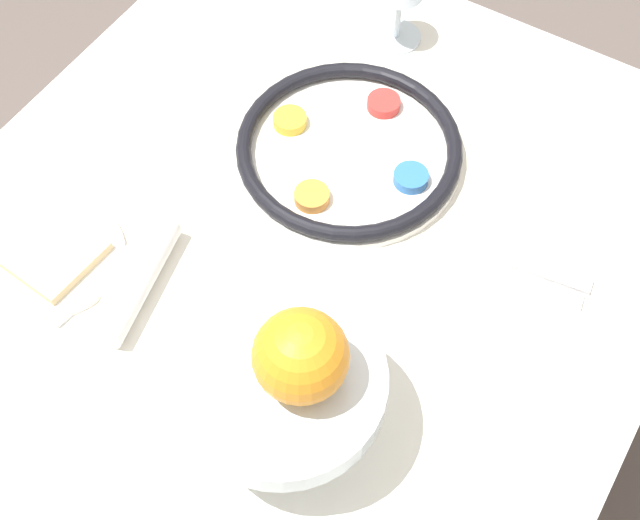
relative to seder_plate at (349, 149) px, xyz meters
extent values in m
plane|color=#564C47|center=(0.21, 0.02, -0.72)|extent=(8.00, 8.00, 0.00)
cube|color=silver|center=(0.21, 0.02, -0.37)|extent=(1.11, 0.86, 0.70)
cylinder|color=white|center=(0.00, 0.00, -0.01)|extent=(0.29, 0.29, 0.01)
torus|color=black|center=(0.00, 0.00, 0.00)|extent=(0.29, 0.29, 0.02)
cylinder|color=orange|center=(0.09, 0.00, 0.00)|extent=(0.04, 0.04, 0.01)
cylinder|color=#2D6BB7|center=(0.00, 0.09, 0.00)|extent=(0.04, 0.04, 0.01)
cylinder|color=red|center=(-0.09, 0.00, 0.00)|extent=(0.04, 0.04, 0.01)
cylinder|color=gold|center=(0.00, -0.09, 0.00)|extent=(0.04, 0.04, 0.01)
cylinder|color=silver|center=(-0.22, -0.05, -0.01)|extent=(0.07, 0.07, 0.00)
cylinder|color=silver|center=(-0.22, -0.05, 0.03)|extent=(0.01, 0.01, 0.07)
cylinder|color=silver|center=(0.35, 0.13, -0.01)|extent=(0.12, 0.12, 0.01)
cylinder|color=silver|center=(0.35, 0.13, 0.03)|extent=(0.03, 0.03, 0.08)
cylinder|color=silver|center=(0.35, 0.13, 0.09)|extent=(0.20, 0.20, 0.03)
sphere|color=orange|center=(0.34, 0.15, 0.15)|extent=(0.09, 0.09, 0.09)
cylinder|color=silver|center=(0.31, -0.22, -0.01)|extent=(0.16, 0.16, 0.01)
cube|color=#D1B784|center=(0.31, -0.22, 0.00)|extent=(0.11, 0.11, 0.01)
cylinder|color=white|center=(0.30, -0.11, 0.01)|extent=(0.17, 0.08, 0.04)
cube|color=silver|center=(0.03, 0.25, -0.01)|extent=(0.05, 0.18, 0.01)
cube|color=silver|center=(0.06, 0.25, -0.01)|extent=(0.06, 0.18, 0.01)
cube|color=silver|center=(0.30, -0.15, -0.01)|extent=(0.16, 0.04, 0.01)
camera|label=1|loc=(0.63, 0.35, 0.87)|focal=50.00mm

